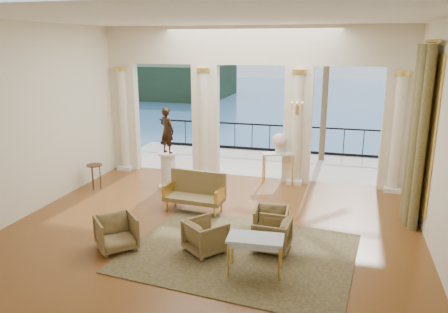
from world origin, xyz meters
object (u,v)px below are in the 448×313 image
(pedestal, at_px, (168,171))
(console_table, at_px, (279,158))
(statue, at_px, (167,130))
(armchair_d, at_px, (206,235))
(armchair_b, at_px, (271,221))
(side_table, at_px, (95,168))
(armchair_c, at_px, (272,233))
(armchair_a, at_px, (116,231))
(game_table, at_px, (255,241))
(settee, at_px, (196,192))

(pedestal, height_order, console_table, pedestal)
(statue, bearing_deg, armchair_d, 146.43)
(armchair_b, height_order, side_table, armchair_b)
(console_table, distance_m, side_table, 5.28)
(armchair_b, height_order, armchair_c, armchair_b)
(armchair_b, xyz_separation_m, console_table, (-0.41, 3.72, 0.40))
(armchair_d, distance_m, console_table, 4.82)
(armchair_a, bearing_deg, armchair_c, -29.70)
(game_table, height_order, side_table, side_table)
(armchair_a, relative_size, settee, 0.51)
(armchair_d, height_order, console_table, console_table)
(game_table, distance_m, console_table, 5.28)
(armchair_c, xyz_separation_m, console_table, (-0.53, 4.32, 0.41))
(armchair_c, bearing_deg, armchair_a, -72.18)
(armchair_b, height_order, statue, statue)
(armchair_a, distance_m, side_table, 4.05)
(armchair_a, xyz_separation_m, settee, (0.84, 2.42, 0.10))
(side_table, bearing_deg, armchair_d, -34.23)
(armchair_a, bearing_deg, statue, 52.62)
(armchair_b, bearing_deg, pedestal, 139.78)
(armchair_c, bearing_deg, side_table, -110.84)
(armchair_d, xyz_separation_m, statue, (-2.23, 3.46, 1.31))
(armchair_d, distance_m, statue, 4.32)
(armchair_a, distance_m, game_table, 2.88)
(armchair_b, distance_m, console_table, 3.76)
(armchair_a, relative_size, armchair_b, 1.05)
(armchair_b, distance_m, pedestal, 4.14)
(side_table, bearing_deg, pedestal, 16.74)
(pedestal, relative_size, side_table, 1.48)
(game_table, bearing_deg, statue, 125.76)
(armchair_c, relative_size, settee, 0.48)
(armchair_b, relative_size, armchair_c, 1.01)
(statue, xyz_separation_m, side_table, (-1.98, -0.60, -1.07))
(console_table, bearing_deg, settee, -144.26)
(armchair_c, height_order, armchair_d, armchair_d)
(armchair_d, relative_size, pedestal, 0.70)
(settee, bearing_deg, armchair_a, -104.89)
(armchair_a, relative_size, armchair_c, 1.06)
(armchair_d, bearing_deg, statue, -19.04)
(pedestal, relative_size, statue, 0.81)
(game_table, bearing_deg, side_table, 143.39)
(statue, distance_m, console_table, 3.34)
(armchair_c, distance_m, settee, 2.72)
(armchair_a, height_order, console_table, console_table)
(armchair_a, height_order, game_table, armchair_a)
(armchair_a, height_order, side_table, armchair_a)
(game_table, bearing_deg, settee, 123.91)
(armchair_b, distance_m, armchair_d, 1.53)
(console_table, bearing_deg, armchair_b, -106.46)
(armchair_a, distance_m, armchair_d, 1.80)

